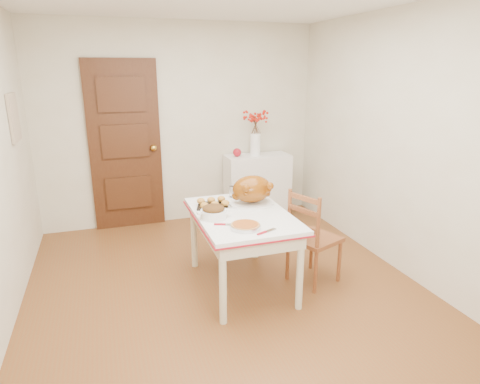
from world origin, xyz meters
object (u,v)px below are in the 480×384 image
object	(u,v)px
sideboard	(257,186)
chair_oak	(315,236)
pumpkin_pie	(245,225)
kitchen_table	(242,250)
turkey_platter	(252,191)

from	to	relation	value
sideboard	chair_oak	size ratio (longest dim) A/B	0.94
chair_oak	pumpkin_pie	world-z (taller)	chair_oak
pumpkin_pie	kitchen_table	bearing A→B (deg)	75.82
turkey_platter	kitchen_table	bearing A→B (deg)	-124.91
chair_oak	pumpkin_pie	size ratio (longest dim) A/B	3.70
turkey_platter	chair_oak	bearing A→B (deg)	-25.95
kitchen_table	chair_oak	xyz separation A→B (m)	(0.68, -0.12, 0.09)
chair_oak	sideboard	bearing A→B (deg)	-25.33
pumpkin_pie	chair_oak	bearing A→B (deg)	16.97
pumpkin_pie	sideboard	bearing A→B (deg)	66.69
kitchen_table	chair_oak	distance (m)	0.69
kitchen_table	pumpkin_pie	distance (m)	0.53
chair_oak	pumpkin_pie	xyz separation A→B (m)	(-0.76, -0.23, 0.29)
sideboard	pumpkin_pie	bearing A→B (deg)	-113.31
sideboard	chair_oak	bearing A→B (deg)	-93.97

